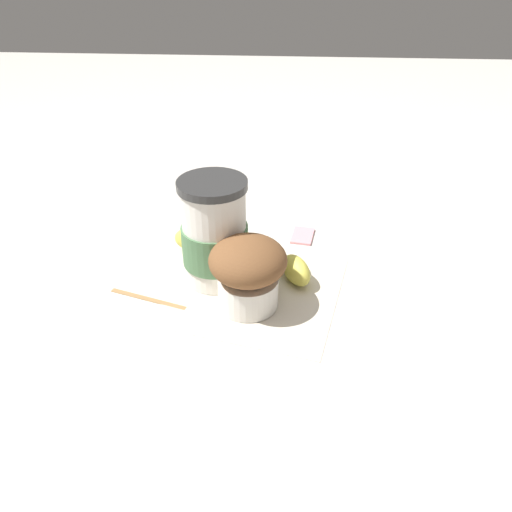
% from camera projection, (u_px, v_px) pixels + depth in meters
% --- Properties ---
extents(ground_plane, '(3.00, 3.00, 0.00)m').
position_uv_depth(ground_plane, '(256.00, 290.00, 0.66)').
color(ground_plane, beige).
extents(paper_napkin, '(0.26, 0.26, 0.00)m').
position_uv_depth(paper_napkin, '(256.00, 290.00, 0.66)').
color(paper_napkin, beige).
rests_on(paper_napkin, ground_plane).
extents(coffee_cup, '(0.09, 0.09, 0.14)m').
position_uv_depth(coffee_cup, '(215.00, 235.00, 0.65)').
color(coffee_cup, silver).
rests_on(coffee_cup, paper_napkin).
extents(muffin, '(0.10, 0.10, 0.09)m').
position_uv_depth(muffin, '(248.00, 270.00, 0.61)').
color(muffin, white).
rests_on(muffin, paper_napkin).
extents(banana, '(0.21, 0.13, 0.04)m').
position_uv_depth(banana, '(246.00, 250.00, 0.71)').
color(banana, '#D6CC4C').
rests_on(banana, paper_napkin).
extents(sugar_packet, '(0.04, 0.05, 0.01)m').
position_uv_depth(sugar_packet, '(303.00, 235.00, 0.78)').
color(sugar_packet, pink).
rests_on(sugar_packet, ground_plane).
extents(wooden_stirrer, '(0.11, 0.04, 0.00)m').
position_uv_depth(wooden_stirrer, '(148.00, 299.00, 0.65)').
color(wooden_stirrer, '#9E7547').
rests_on(wooden_stirrer, ground_plane).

